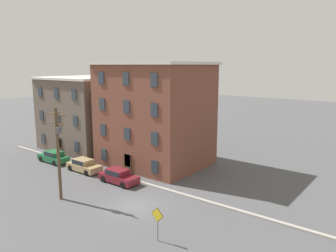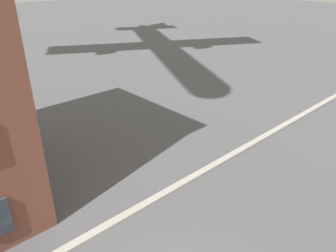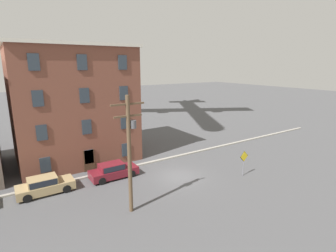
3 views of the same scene
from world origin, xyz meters
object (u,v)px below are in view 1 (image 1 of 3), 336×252
car_green (54,156)px  car_tan (84,165)px  utility_pole (58,149)px  car_maroon (118,176)px  caution_sign (157,219)px

car_green → car_tan: 5.90m
car_green → car_tan: (5.90, 0.03, 0.00)m
car_green → utility_pole: bearing=-30.4°
utility_pole → car_maroon: bearing=80.5°
caution_sign → utility_pole: utility_pole is taller
car_green → car_maroon: size_ratio=1.00×
car_tan → caution_sign: size_ratio=1.78×
caution_sign → utility_pole: bearing=178.9°
car_green → utility_pole: (10.71, -6.29, 3.99)m
car_maroon → utility_pole: size_ratio=0.52×
car_green → car_maroon: same height
car_green → car_maroon: (11.75, -0.15, 0.00)m
car_maroon → caution_sign: 12.31m
car_tan → utility_pole: 8.89m
car_maroon → caution_sign: (10.50, -6.36, 0.91)m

